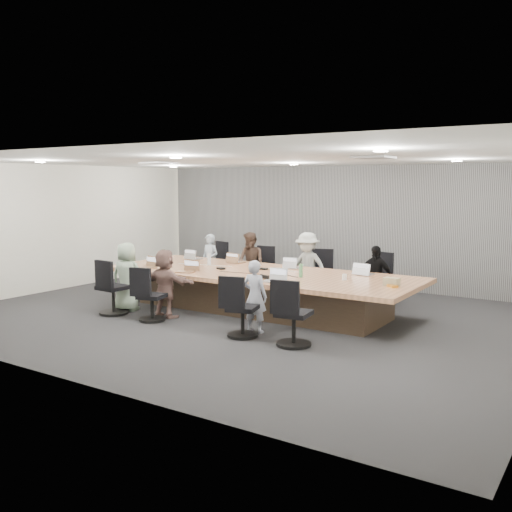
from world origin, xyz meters
The scene contains 40 objects.
floor centered at (0.00, 0.00, 0.00)m, with size 10.00×8.00×0.00m, color #29292B.
ceiling centered at (0.00, 0.00, 2.80)m, with size 10.00×8.00×0.00m, color white.
wall_back centered at (0.00, 4.00, 1.40)m, with size 10.00×2.80×0.00m, color silver.
wall_front centered at (0.00, -4.00, 1.40)m, with size 10.00×2.80×0.00m, color silver.
wall_left centered at (-5.00, 0.00, 1.40)m, with size 8.00×2.80×0.00m, color silver.
curtain centered at (0.00, 3.92, 1.40)m, with size 9.80×0.04×2.80m, color slate.
conference_table centered at (0.00, 0.50, 0.40)m, with size 6.00×2.20×0.74m.
chair_0 centered at (-2.20, 2.20, 0.42)m, with size 0.57×0.57×0.84m, color black, non-canonical shape.
chair_1 centered at (-1.08, 2.20, 0.39)m, with size 0.53×0.53×0.78m, color black, non-canonical shape.
chair_2 centered at (0.31, 2.20, 0.41)m, with size 0.56×0.56×0.83m, color black, non-canonical shape.
chair_3 centered at (1.76, 2.20, 0.43)m, with size 0.58×0.58×0.86m, color black, non-canonical shape.
chair_4 centered at (-2.08, -1.20, 0.42)m, with size 0.56×0.56×0.83m, color black, non-canonical shape.
chair_5 centered at (-1.12, -1.20, 0.36)m, with size 0.49×0.49×0.73m, color black, non-canonical shape.
chair_6 centered at (0.79, -1.20, 0.38)m, with size 0.51×0.51×0.76m, color black, non-canonical shape.
chair_7 centered at (1.70, -1.20, 0.41)m, with size 0.55×0.55×0.81m, color black, non-canonical shape.
person_0 centered at (-2.20, 1.85, 0.62)m, with size 0.45×0.30×1.24m, color #A1B1C0.
laptop_0 centered at (-2.20, 1.30, 0.75)m, with size 0.34×0.23×0.02m, color #B2B2B7.
person_1 centered at (-1.08, 1.85, 0.67)m, with size 0.65×0.51×1.34m, color #423026.
laptop_1 centered at (-1.08, 1.30, 0.75)m, with size 0.34×0.23×0.02m, color #8C6647.
person_2 centered at (0.31, 1.85, 0.70)m, with size 0.90×0.52×1.40m, color #A0A5A0.
laptop_2 centered at (0.31, 1.30, 0.75)m, with size 0.29×0.20×0.02m, color #B2B2B7.
person_3 centered at (1.76, 1.85, 0.61)m, with size 0.71×0.30×1.22m, color black.
laptop_3 centered at (1.76, 1.30, 0.75)m, with size 0.34×0.23×0.02m, color #B2B2B7.
person_4 centered at (-2.08, -0.85, 0.65)m, with size 0.63×0.41×1.29m, color #90AA90.
laptop_4 centered at (-2.08, -0.30, 0.75)m, with size 0.32×0.22×0.02m, color #8C6647.
person_5 centered at (-1.12, -0.85, 0.62)m, with size 1.14×0.36×1.23m, color #77564F.
laptop_5 centered at (-1.12, -0.30, 0.75)m, with size 0.32×0.22×0.02m, color #8C6647.
person_6 centered at (0.79, -0.85, 0.59)m, with size 0.43×0.28×1.17m, color #989CAE.
laptop_6 centered at (0.79, -0.30, 0.75)m, with size 0.32×0.22×0.02m, color #B2B2B7.
bottle_green_left centered at (-2.48, 0.60, 0.87)m, with size 0.07×0.07×0.26m, color #4D9359.
bottle_green_right centered at (0.95, 0.39, 0.86)m, with size 0.07×0.07×0.24m, color #4D9359.
bottle_clear centered at (-1.36, 0.74, 0.86)m, with size 0.07×0.07×0.24m, color silver.
cup_white_far centered at (-0.50, 1.02, 0.79)m, with size 0.08×0.08×0.10m, color white.
cup_white_near centered at (1.72, 0.54, 0.79)m, with size 0.08×0.08×0.10m, color white.
mug_brown centered at (-2.52, 0.45, 0.79)m, with size 0.09×0.09×0.11m, color brown.
mic_left centered at (-0.79, 0.37, 0.76)m, with size 0.16×0.11×0.03m, color black.
mic_right centered at (-0.08, 0.78, 0.76)m, with size 0.15×0.10×0.03m, color black.
stapler centered at (0.50, -0.09, 0.77)m, with size 0.17×0.04×0.06m, color black.
canvas_bag centered at (2.60, 0.43, 0.81)m, with size 0.24×0.15×0.13m, color tan.
snack_packet centered at (2.65, 0.32, 0.76)m, with size 0.18×0.12×0.04m, color orange.
Camera 1 is at (5.70, -8.37, 2.38)m, focal length 40.00 mm.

